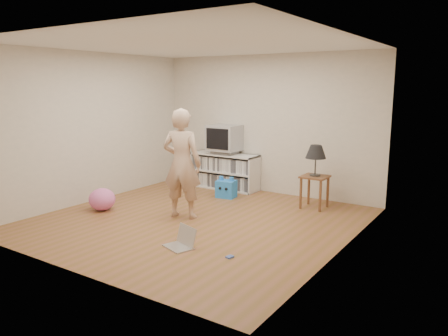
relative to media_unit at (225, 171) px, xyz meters
name	(u,v)px	position (x,y,z in m)	size (l,w,h in m)	color
ground	(196,220)	(0.81, -2.04, -0.35)	(4.50, 4.50, 0.00)	brown
walls	(195,136)	(0.81, -2.04, 0.95)	(4.52, 4.52, 2.60)	silver
ceiling	(194,44)	(0.81, -2.04, 2.25)	(4.50, 4.50, 0.01)	white
media_unit	(225,171)	(0.00, 0.00, 0.00)	(1.40, 0.45, 0.70)	white
dvd_deck	(225,152)	(0.00, -0.02, 0.39)	(0.45, 0.35, 0.07)	gray
crt_tv	(225,138)	(0.00, -0.02, 0.67)	(0.60, 0.53, 0.50)	#A0A0A5
side_table	(315,184)	(2.04, -0.39, 0.07)	(0.42, 0.42, 0.55)	brown
table_lamp	(316,152)	(2.04, -0.39, 0.59)	(0.34, 0.34, 0.52)	#333333
person	(182,164)	(0.53, -2.01, 0.50)	(0.62, 0.41, 1.69)	tan
laptop	(182,241)	(1.33, -3.02, -0.28)	(0.45, 0.40, 0.26)	silver
playing_cards	(230,257)	(2.03, -3.00, -0.34)	(0.07, 0.09, 0.02)	#4762BD
plush_blue	(226,189)	(0.43, -0.61, -0.19)	(0.37, 0.32, 0.39)	#217CE8
plush_pink	(102,199)	(-0.82, -2.44, -0.17)	(0.43, 0.43, 0.37)	#DB64B2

